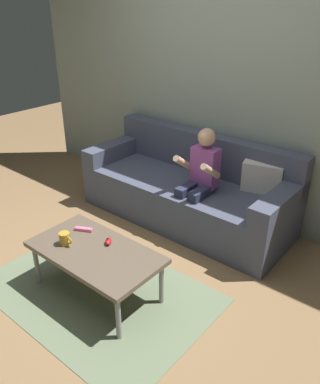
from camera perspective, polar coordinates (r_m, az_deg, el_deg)
ground_plane at (r=3.19m, az=-8.02°, el=-12.74°), size 9.97×9.97×0.00m
wall_back at (r=3.82m, az=9.38°, el=14.84°), size 4.98×0.05×2.50m
couch at (r=3.86m, az=4.21°, el=0.13°), size 2.08×0.80×0.81m
person_seated_on_couch at (r=3.49m, az=5.70°, el=2.11°), size 0.34×0.42×1.00m
coffee_table at (r=2.89m, az=-9.43°, el=-8.91°), size 0.98×0.53×0.38m
area_rug at (r=3.10m, az=-8.95°, el=-14.09°), size 1.69×1.16×0.01m
game_remote_pink_near_edge at (r=3.10m, az=-11.04°, el=-5.36°), size 0.14×0.10×0.03m
nunchuk_red at (r=2.91m, az=-7.53°, el=-7.11°), size 0.09×0.10×0.05m
coffee_mug at (r=2.95m, az=-13.67°, el=-6.62°), size 0.12×0.08×0.09m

